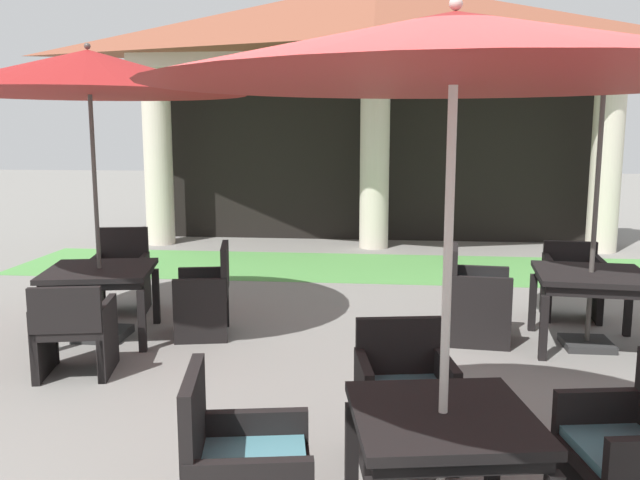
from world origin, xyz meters
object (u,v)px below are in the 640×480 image
object	(u,v)px
patio_table_near_foreground	(100,277)
patio_chair_mid_left_north	(404,396)
patio_table_mid_right	(591,282)
patio_chair_mid_right_west	(476,298)
patio_table_mid_left	(442,432)
patio_chair_mid_right_north	(571,281)
patio_umbrella_mid_left	(454,53)
patio_chair_near_foreground_north	(121,274)
patio_chair_near_foreground_south	(74,330)
patio_chair_mid_left_west	(242,476)
patio_umbrella_mid_right	(605,67)
patio_chair_mid_left_east	(632,460)
patio_umbrella_near_foreground	(89,74)
patio_chair_near_foreground_east	(206,294)

from	to	relation	value
patio_table_near_foreground	patio_chair_mid_left_north	world-z (taller)	patio_chair_mid_left_north
patio_table_mid_right	patio_chair_mid_right_west	distance (m)	1.06
patio_table_mid_left	patio_chair_mid_left_north	bearing A→B (deg)	99.84
patio_table_near_foreground	patio_chair_mid_right_north	size ratio (longest dim) A/B	1.44
patio_table_mid_left	patio_umbrella_mid_left	size ratio (longest dim) A/B	0.36
patio_chair_mid_right_north	patio_table_mid_right	bearing A→B (deg)	90.00
patio_chair_near_foreground_north	patio_chair_mid_right_north	size ratio (longest dim) A/B	1.13
patio_chair_near_foreground_south	patio_chair_mid_left_west	distance (m)	2.98
patio_umbrella_mid_right	patio_table_mid_left	bearing A→B (deg)	-116.17
patio_chair_near_foreground_north	patio_table_mid_left	world-z (taller)	patio_chair_near_foreground_north
patio_chair_near_foreground_south	patio_umbrella_mid_left	xyz separation A→B (m)	(2.88, -2.10, 1.99)
patio_umbrella_mid_left	patio_chair_mid_left_north	size ratio (longest dim) A/B	3.24
patio_table_mid_left	patio_chair_mid_left_east	xyz separation A→B (m)	(0.94, 0.16, -0.18)
patio_umbrella_near_foreground	patio_chair_near_foreground_east	xyz separation A→B (m)	(1.00, 0.21, -2.14)
patio_chair_mid_left_east	patio_table_mid_right	xyz separation A→B (m)	(0.68, 3.13, 0.20)
patio_chair_near_foreground_south	patio_chair_mid_right_north	size ratio (longest dim) A/B	0.99
patio_table_near_foreground	patio_chair_mid_left_east	size ratio (longest dim) A/B	1.28
patio_chair_near_foreground_east	patio_table_mid_right	world-z (taller)	patio_chair_near_foreground_east
patio_umbrella_near_foreground	patio_chair_mid_right_north	distance (m)	5.41
patio_table_mid_left	patio_umbrella_mid_left	distance (m)	1.77
patio_umbrella_mid_left	patio_chair_mid_right_west	world-z (taller)	patio_umbrella_mid_left
patio_table_near_foreground	patio_chair_mid_right_north	world-z (taller)	patio_chair_mid_right_north
patio_table_near_foreground	patio_chair_near_foreground_east	bearing A→B (deg)	11.67
patio_chair_mid_right_north	patio_chair_mid_right_west	world-z (taller)	patio_chair_mid_right_west
patio_chair_near_foreground_east	patio_chair_mid_right_west	size ratio (longest dim) A/B	0.99
patio_umbrella_mid_left	patio_chair_mid_left_north	distance (m)	2.20
patio_chair_near_foreground_east	patio_table_mid_right	distance (m)	3.71
patio_umbrella_near_foreground	patio_chair_mid_left_east	world-z (taller)	patio_umbrella_near_foreground
patio_chair_mid_left_north	patio_table_mid_right	xyz separation A→B (m)	(1.78, 2.35, 0.23)
patio_table_mid_left	patio_chair_mid_left_north	size ratio (longest dim) A/B	1.16
patio_chair_near_foreground_east	patio_chair_mid_left_north	distance (m)	3.05
patio_chair_near_foreground_north	patio_umbrella_mid_right	xyz separation A→B (m)	(4.91, -0.81, 2.17)
patio_umbrella_mid_right	patio_chair_mid_right_north	world-z (taller)	patio_umbrella_mid_right
patio_chair_near_foreground_south	patio_chair_mid_right_west	world-z (taller)	patio_chair_mid_right_west
patio_table_mid_right	patio_umbrella_mid_right	world-z (taller)	patio_umbrella_mid_right
patio_chair_near_foreground_south	patio_chair_near_foreground_east	bearing A→B (deg)	44.82
patio_chair_mid_right_north	patio_umbrella_mid_left	bearing A→B (deg)	73.86
patio_chair_mid_left_west	patio_chair_mid_right_west	bearing A→B (deg)	146.90
patio_chair_near_foreground_south	patio_table_mid_right	distance (m)	4.66
patio_umbrella_mid_right	patio_umbrella_mid_left	bearing A→B (deg)	-116.17
patio_table_near_foreground	patio_chair_mid_right_north	distance (m)	4.96
patio_chair_near_foreground_north	patio_umbrella_mid_left	distance (m)	5.61
patio_chair_mid_left_north	patio_umbrella_mid_left	bearing A→B (deg)	90.00
patio_chair_near_foreground_east	patio_chair_mid_right_west	xyz separation A→B (m)	(2.67, 0.09, 0.01)
patio_umbrella_mid_right	patio_chair_mid_right_west	bearing A→B (deg)	174.46
patio_umbrella_mid_right	patio_chair_near_foreground_south	bearing A→B (deg)	-165.15
patio_chair_mid_right_west	patio_chair_near_foreground_south	bearing A→B (deg)	-63.99
patio_umbrella_mid_left	patio_chair_near_foreground_east	bearing A→B (deg)	122.24
patio_umbrella_mid_left	patio_chair_mid_left_west	bearing A→B (deg)	-170.16
patio_umbrella_mid_right	patio_chair_mid_left_west	bearing A→B (deg)	-126.57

